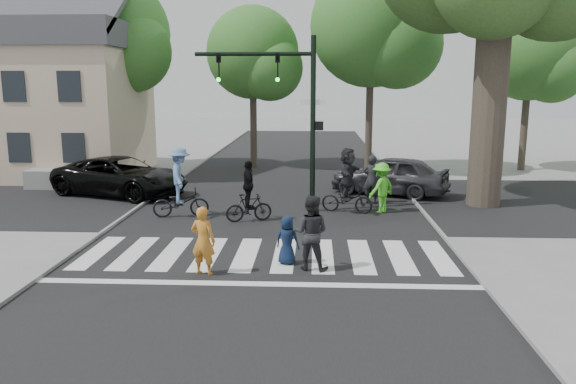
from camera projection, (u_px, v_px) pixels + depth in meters
name	position (u px, v px, depth m)	size (l,w,h in m)	color
ground	(262.00, 267.00, 13.75)	(120.00, 120.00, 0.00)	gray
road_stem	(276.00, 219.00, 18.65)	(10.00, 70.00, 0.01)	black
road_cross	(281.00, 200.00, 21.59)	(70.00, 10.00, 0.01)	black
curb_left	(126.00, 216.00, 18.88)	(0.10, 70.00, 0.10)	gray
curb_right	(429.00, 219.00, 18.40)	(0.10, 70.00, 0.10)	gray
crosswalk	(264.00, 258.00, 14.39)	(10.00, 3.85, 0.01)	silver
traffic_signal	(288.00, 99.00, 19.07)	(4.45, 0.29, 6.00)	black
bg_tree_0	(25.00, 49.00, 28.91)	(5.46, 5.20, 8.97)	brown
bg_tree_1	(116.00, 38.00, 28.07)	(6.09, 5.80, 9.80)	brown
bg_tree_2	(257.00, 57.00, 29.02)	(5.04, 4.80, 8.40)	brown
bg_tree_3	(378.00, 31.00, 27.20)	(6.30, 6.00, 10.20)	brown
bg_tree_4	(536.00, 59.00, 27.91)	(4.83, 4.60, 8.15)	brown
house	(53.00, 96.00, 27.27)	(8.40, 8.10, 8.82)	beige
pedestrian_woman	(203.00, 241.00, 13.07)	(0.60, 0.39, 1.64)	orange
pedestrian_child	(287.00, 240.00, 13.86)	(0.60, 0.39, 1.22)	#0F1E3A
pedestrian_adult	(311.00, 233.00, 13.42)	(0.89, 0.69, 1.83)	#232325
cyclist_left	(180.00, 187.00, 18.73)	(1.95, 1.32, 2.35)	black
cyclist_mid	(249.00, 197.00, 18.14)	(1.58, 1.00, 1.99)	black
cyclist_right	(347.00, 184.00, 19.36)	(1.89, 1.75, 2.27)	black
car_suv	(121.00, 176.00, 22.48)	(2.56, 5.54, 1.54)	black
car_grey	(390.00, 175.00, 22.60)	(1.88, 4.67, 1.59)	#313035
bystander_hivis	(381.00, 188.00, 19.42)	(1.13, 0.65, 1.74)	#4DD329
bystander_dark	(372.00, 179.00, 20.90)	(0.67, 0.44, 1.83)	#232325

